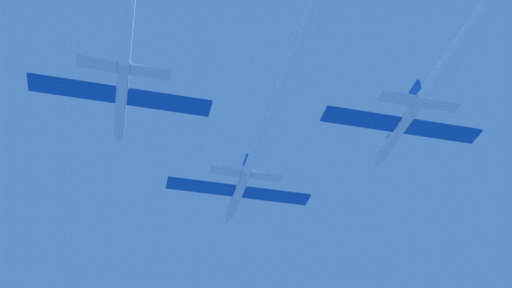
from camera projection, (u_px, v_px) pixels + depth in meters
jet_lead at (254, 153)px, 58.01m from camera, size 15.54×34.97×2.57m
jet_left_wing at (126, 41)px, 45.94m from camera, size 15.54×33.25×2.57m
jet_right_wing at (449, 58)px, 48.58m from camera, size 15.54×39.22×2.57m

